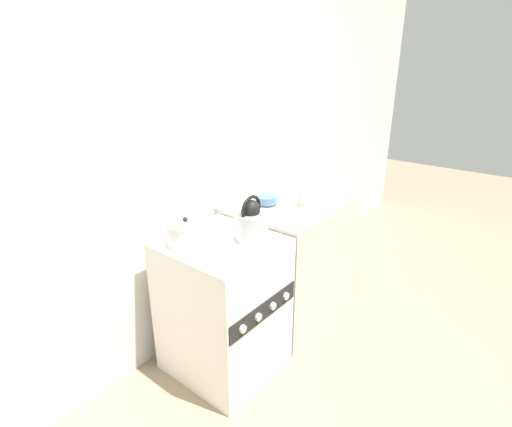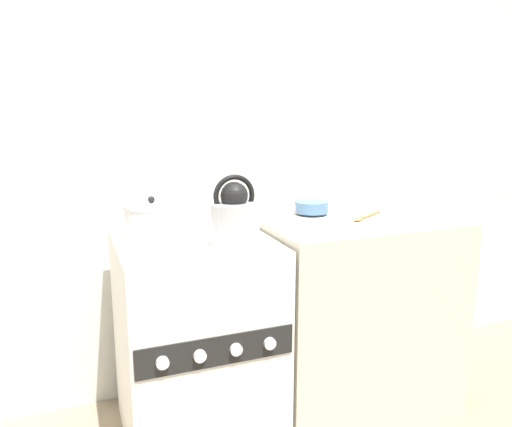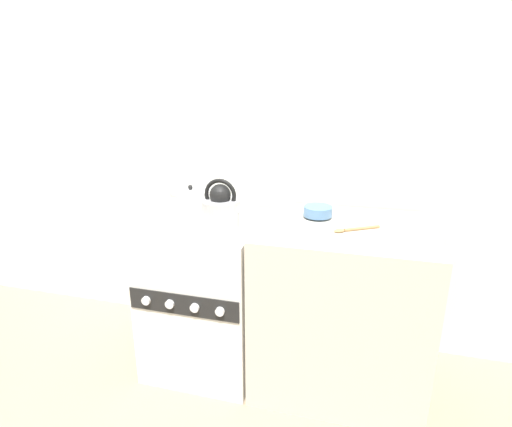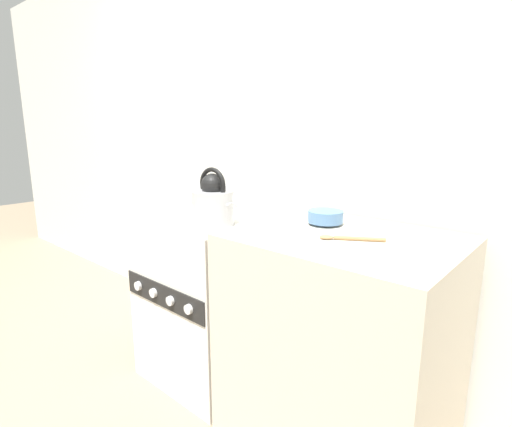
{
  "view_description": "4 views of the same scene",
  "coord_description": "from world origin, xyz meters",
  "px_view_note": "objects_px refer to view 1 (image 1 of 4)",
  "views": [
    {
      "loc": [
        -1.46,
        -1.12,
        1.82
      ],
      "look_at": [
        0.3,
        0.3,
        0.94
      ],
      "focal_mm": 28.0,
      "sensor_mm": 36.0,
      "label": 1
    },
    {
      "loc": [
        -0.45,
        -1.54,
        1.36
      ],
      "look_at": [
        0.26,
        0.3,
        0.94
      ],
      "focal_mm": 35.0,
      "sensor_mm": 36.0,
      "label": 2
    },
    {
      "loc": [
        0.78,
        -1.55,
        1.54
      ],
      "look_at": [
        0.27,
        0.34,
        0.91
      ],
      "focal_mm": 28.0,
      "sensor_mm": 36.0,
      "label": 3
    },
    {
      "loc": [
        1.45,
        -1.01,
        1.3
      ],
      "look_at": [
        0.33,
        0.28,
        0.92
      ],
      "focal_mm": 28.0,
      "sensor_mm": 36.0,
      "label": 4
    }
  ],
  "objects_px": {
    "enamel_bowl": "(266,200)",
    "cooking_pot": "(186,232)",
    "stove": "(223,306)",
    "kettle": "(251,222)"
  },
  "relations": [
    {
      "from": "cooking_pot",
      "to": "stove",
      "type": "bearing_deg",
      "value": -45.59
    },
    {
      "from": "stove",
      "to": "cooking_pot",
      "type": "xyz_separation_m",
      "value": [
        -0.13,
        0.14,
        0.49
      ]
    },
    {
      "from": "enamel_bowl",
      "to": "cooking_pot",
      "type": "bearing_deg",
      "value": 179.16
    },
    {
      "from": "stove",
      "to": "enamel_bowl",
      "type": "height_order",
      "value": "enamel_bowl"
    },
    {
      "from": "stove",
      "to": "cooking_pot",
      "type": "height_order",
      "value": "cooking_pot"
    },
    {
      "from": "stove",
      "to": "cooking_pot",
      "type": "distance_m",
      "value": 0.53
    },
    {
      "from": "cooking_pot",
      "to": "enamel_bowl",
      "type": "height_order",
      "value": "cooking_pot"
    },
    {
      "from": "kettle",
      "to": "cooking_pot",
      "type": "height_order",
      "value": "kettle"
    },
    {
      "from": "stove",
      "to": "cooking_pot",
      "type": "bearing_deg",
      "value": 134.41
    },
    {
      "from": "kettle",
      "to": "stove",
      "type": "bearing_deg",
      "value": 140.91
    }
  ]
}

